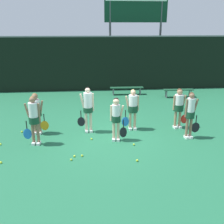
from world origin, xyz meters
name	(u,v)px	position (x,y,z in m)	size (l,w,h in m)	color
ground_plane	(112,135)	(0.00, 0.00, 0.00)	(140.00, 140.00, 0.00)	#216642
fence_windscreen	(102,64)	(0.00, 7.34, 1.71)	(60.00, 0.08, 3.39)	black
scoreboard	(136,17)	(2.29, 8.53, 4.52)	(4.06, 0.15, 5.75)	#515156
bench_courtside	(178,90)	(4.32, 5.22, 0.40)	(1.73, 0.39, 0.47)	#19472D
bench_far	(127,88)	(1.43, 6.08, 0.39)	(1.99, 0.39, 0.45)	#19472D
player_0	(34,117)	(-2.71, -0.53, 1.03)	(0.65, 0.37, 1.74)	#8C664C
player_1	(116,116)	(0.13, -0.45, 0.94)	(0.60, 0.33, 1.60)	beige
player_2	(190,112)	(2.82, -0.46, 1.01)	(0.63, 0.33, 1.74)	#8C664C
player_3	(36,110)	(-2.82, 0.43, 0.95)	(0.68, 0.40, 1.60)	#8C664C
player_4	(88,106)	(-0.87, 0.43, 1.06)	(0.65, 0.37, 1.80)	beige
player_5	(133,106)	(0.88, 0.55, 0.96)	(0.68, 0.40, 1.64)	tan
player_6	(179,105)	(2.73, 0.56, 0.98)	(0.68, 0.40, 1.64)	tan
tennis_ball_0	(137,160)	(0.61, -2.07, 0.04)	(0.07, 0.07, 0.07)	#CCE033
tennis_ball_1	(22,132)	(-3.48, 0.59, 0.03)	(0.07, 0.07, 0.07)	#CCE033
tennis_ball_2	(71,160)	(-1.42, -1.83, 0.03)	(0.06, 0.06, 0.06)	#CCE033
tennis_ball_3	(0,144)	(-3.96, -0.51, 0.03)	(0.07, 0.07, 0.07)	#CCE033
tennis_ball_4	(74,156)	(-1.33, -1.61, 0.03)	(0.07, 0.07, 0.07)	#CCE033
tennis_ball_5	(134,144)	(0.70, -0.93, 0.03)	(0.06, 0.06, 0.06)	#CCE033
tennis_ball_7	(92,139)	(-0.77, -0.33, 0.03)	(0.06, 0.06, 0.06)	#CCE033
tennis_ball_9	(1,162)	(-3.53, -1.83, 0.04)	(0.07, 0.07, 0.07)	#CCE033
tennis_ball_10	(82,156)	(-1.09, -1.60, 0.03)	(0.07, 0.07, 0.07)	#CCE033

